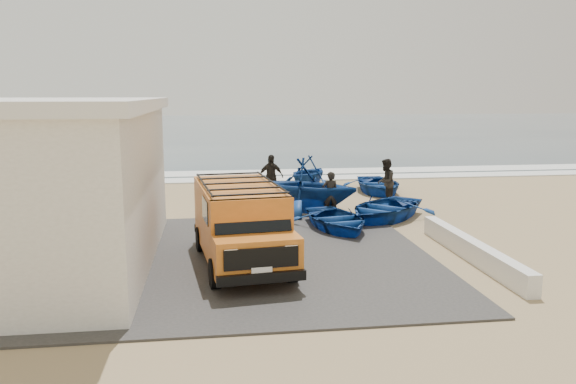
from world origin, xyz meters
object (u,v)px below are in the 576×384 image
boat_near_left (336,219)px  parapet (472,250)px  boat_near_right (384,208)px  fisherman_back (271,177)px  boat_mid_right (378,184)px  van (240,221)px  boat_mid_left (307,185)px  fisherman_middle (386,182)px  boat_far_left (308,172)px  fisherman_front (330,194)px

boat_near_left → parapet: bearing=-62.8°
boat_near_right → fisherman_back: size_ratio=2.09×
boat_near_right → boat_mid_right: (1.36, 5.27, -0.01)m
van → boat_mid_left: 6.89m
van → boat_near_left: bearing=38.2°
boat_near_left → boat_near_right: 2.40m
fisherman_middle → boat_far_left: bearing=-117.5°
parapet → boat_mid_left: boat_mid_left is taller
boat_near_right → parapet: bearing=-35.8°
boat_near_left → boat_far_left: 8.29m
boat_mid_right → boat_near_right: bearing=-102.3°
parapet → fisherman_front: (-2.63, 5.98, 0.54)m
boat_near_right → boat_mid_right: bearing=120.1°
boat_near_left → boat_far_left: bearing=76.6°
van → boat_near_right: size_ratio=1.32×
van → boat_near_right: 7.08m
boat_near_left → boat_far_left: size_ratio=1.18×
boat_near_left → fisherman_back: bearing=94.9°
fisherman_back → boat_mid_left: bearing=-80.6°
boat_near_left → fisherman_front: bearing=73.3°
boat_mid_right → fisherman_middle: 2.61m
boat_mid_right → boat_far_left: 3.38m
parapet → fisherman_front: 6.55m
boat_near_left → boat_mid_left: (-0.47, 2.97, 0.66)m
boat_near_right → fisherman_middle: size_ratio=2.14×
boat_mid_left → fisherman_front: (0.73, -0.79, -0.20)m
boat_mid_left → fisherman_back: size_ratio=2.05×
boat_mid_left → boat_mid_right: size_ratio=1.01×
boat_far_left → fisherman_front: size_ratio=1.80×
fisherman_front → boat_far_left: bearing=-90.9°
boat_near_right → fisherman_middle: fisherman_middle is taller
boat_near_left → fisherman_back: 6.04m
boat_near_right → boat_mid_right: boat_near_right is taller
boat_near_right → boat_mid_right: 5.44m
boat_near_left → fisherman_middle: size_ratio=1.88×
boat_far_left → van: bearing=-72.3°
parapet → boat_near_left: size_ratio=1.73×
boat_near_left → boat_far_left: boat_far_left is taller
boat_mid_right → boat_far_left: boat_far_left is taller
fisherman_front → fisherman_middle: (2.68, 1.87, 0.10)m
fisherman_front → fisherman_back: bearing=-62.3°
parapet → fisherman_middle: bearing=89.6°
boat_near_left → fisherman_front: 2.25m
boat_mid_right → fisherman_front: size_ratio=2.34×
fisherman_middle → fisherman_back: bearing=-79.0°
fisherman_front → fisherman_back: 4.05m
boat_mid_left → fisherman_front: 1.09m
parapet → boat_far_left: (-2.40, 12.06, 0.50)m
boat_near_left → boat_near_right: size_ratio=0.88×
parapet → boat_mid_left: 7.59m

